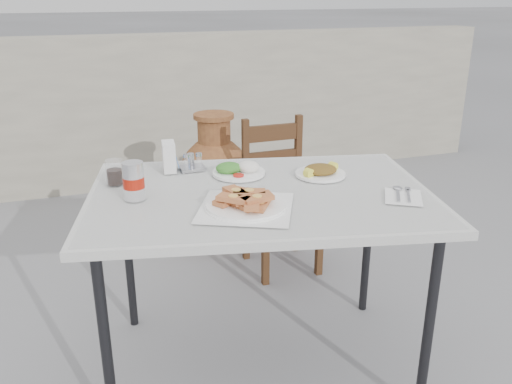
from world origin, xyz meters
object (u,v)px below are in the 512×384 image
object	(u,v)px
cafe_table	(260,204)
chair	(280,193)
salad_chopped_plate	(320,171)
condiment_caddy	(192,164)
salad_rice_plate	(238,170)
pide_plate	(246,200)
soda_can	(134,181)
terracotta_urn	(215,183)
napkin_holder	(169,157)
cola_glass	(115,173)

from	to	relation	value
cafe_table	chair	bearing A→B (deg)	63.49
salad_chopped_plate	condiment_caddy	size ratio (longest dim) A/B	1.99
chair	condiment_caddy	bearing A→B (deg)	-142.06
salad_rice_plate	condiment_caddy	distance (m)	0.21
pide_plate	soda_can	world-z (taller)	soda_can
terracotta_urn	salad_rice_plate	bearing A→B (deg)	-99.38
cafe_table	soda_can	bearing A→B (deg)	171.18
salad_chopped_plate	terracotta_urn	world-z (taller)	salad_chopped_plate
pide_plate	napkin_holder	xyz separation A→B (m)	(-0.18, 0.51, 0.03)
soda_can	cola_glass	bearing A→B (deg)	104.96
condiment_caddy	terracotta_urn	bearing A→B (deg)	69.78
napkin_holder	terracotta_urn	world-z (taller)	napkin_holder
pide_plate	condiment_caddy	bearing A→B (deg)	99.37
pide_plate	soda_can	size ratio (longest dim) A/B	3.05
pide_plate	napkin_holder	size ratio (longest dim) A/B	3.46
pide_plate	chair	size ratio (longest dim) A/B	0.50
condiment_caddy	chair	distance (m)	0.86
cola_glass	napkin_holder	world-z (taller)	napkin_holder
salad_chopped_plate	condiment_caddy	bearing A→B (deg)	152.89
salad_rice_plate	terracotta_urn	xyz separation A→B (m)	(0.17, 1.05, -0.43)
chair	cola_glass	bearing A→B (deg)	-149.83
pide_plate	chair	xyz separation A→B (m)	(0.52, 0.97, -0.39)
cola_glass	condiment_caddy	distance (m)	0.34
chair	napkin_holder	bearing A→B (deg)	-147.10
condiment_caddy	pide_plate	bearing A→B (deg)	-80.63
salad_rice_plate	chair	world-z (taller)	same
napkin_holder	terracotta_urn	xyz separation A→B (m)	(0.44, 0.91, -0.48)
cafe_table	napkin_holder	size ratio (longest dim) A/B	11.84
napkin_holder	terracotta_urn	distance (m)	1.11
cafe_table	chair	distance (m)	0.97
soda_can	chair	size ratio (longest dim) A/B	0.17
cafe_table	chair	world-z (taller)	chair
terracotta_urn	napkin_holder	bearing A→B (deg)	-115.65
napkin_holder	salad_rice_plate	bearing A→B (deg)	-21.72
pide_plate	terracotta_urn	world-z (taller)	pide_plate
cafe_table	salad_chopped_plate	size ratio (longest dim) A/B	7.01
salad_chopped_plate	chair	world-z (taller)	chair
condiment_caddy	cola_glass	bearing A→B (deg)	-166.91
cafe_table	soda_can	distance (m)	0.49
condiment_caddy	terracotta_urn	size ratio (longest dim) A/B	0.13
cafe_table	soda_can	size ratio (longest dim) A/B	10.43
salad_rice_plate	chair	bearing A→B (deg)	54.43
chair	terracotta_urn	bearing A→B (deg)	119.43
pide_plate	cola_glass	size ratio (longest dim) A/B	4.40
cola_glass	soda_can	bearing A→B (deg)	-75.04
salad_rice_plate	soda_can	world-z (taller)	soda_can
salad_chopped_plate	cola_glass	size ratio (longest dim) A/B	2.14
soda_can	condiment_caddy	size ratio (longest dim) A/B	1.34
pide_plate	cafe_table	bearing A→B (deg)	53.92
condiment_caddy	chair	xyz separation A→B (m)	(0.60, 0.48, -0.38)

